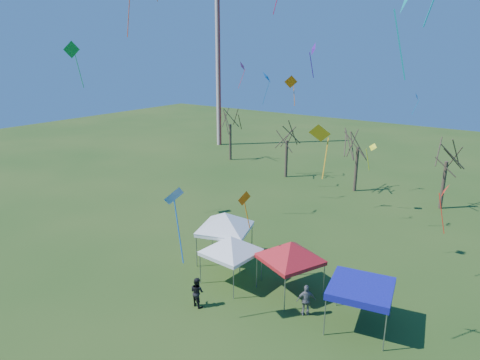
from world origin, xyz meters
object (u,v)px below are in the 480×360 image
object	(u,v)px
person_dark	(197,292)
tent_white_west	(225,216)
tree_1	(287,127)
radio_mast	(218,61)
tent_red	(291,245)
tent_white_mid	(231,239)
person_grey	(306,300)
tree_3	(449,144)
tree_2	(359,131)
tree_0	(230,111)
tent_blue	(361,289)

from	to	relation	value
person_dark	tent_white_west	bearing A→B (deg)	-60.95
tree_1	person_dark	distance (m)	27.65
radio_mast	tent_red	xyz separation A→B (m)	(29.71, -30.67, -9.41)
tent_white_mid	tent_red	distance (m)	3.74
radio_mast	person_grey	xyz separation A→B (m)	(31.63, -32.23, -11.59)
tree_3	person_dark	size ratio (longest dim) A/B	4.48
tent_white_west	tent_red	bearing A→B (deg)	-10.35
tree_3	tent_white_west	xyz separation A→B (m)	(-10.03, -19.68, -2.80)
radio_mast	tent_white_west	world-z (taller)	radio_mast
radio_mast	tent_white_mid	world-z (taller)	radio_mast
tree_1	tent_white_mid	bearing A→B (deg)	-68.34
tree_1	tree_2	xyz separation A→B (m)	(8.40, -0.27, 0.50)
person_grey	person_dark	xyz separation A→B (m)	(-5.47, -2.83, -0.03)
radio_mast	person_dark	size ratio (longest dim) A/B	14.16
tent_red	person_dark	distance (m)	6.06
tree_2	person_dark	world-z (taller)	tree_2
tree_2	person_grey	xyz separation A→B (m)	(6.00, -22.61, -5.38)
radio_mast	person_grey	bearing A→B (deg)	-45.53
tree_0	tree_3	xyz separation A→B (m)	(26.88, -3.34, -0.41)
radio_mast	tree_1	size ratio (longest dim) A/B	3.31
tree_1	tent_white_west	bearing A→B (deg)	-71.53
tent_blue	person_dark	distance (m)	9.03
tree_1	person_grey	xyz separation A→B (m)	(14.40, -22.88, -4.88)
radio_mast	tree_2	world-z (taller)	radio_mast
radio_mast	tree_3	xyz separation A→B (m)	(34.03, -9.96, -6.42)
tent_red	person_grey	world-z (taller)	tent_red
tree_0	radio_mast	bearing A→B (deg)	137.23
tree_0	tent_white_mid	world-z (taller)	tree_0
tree_3	tent_red	bearing A→B (deg)	-101.78
tent_blue	person_grey	size ratio (longest dim) A/B	2.03
tent_red	tent_white_mid	bearing A→B (deg)	-162.13
tree_1	tent_blue	bearing A→B (deg)	-52.33
tree_1	radio_mast	bearing A→B (deg)	151.52
radio_mast	person_grey	distance (m)	46.62
tent_red	radio_mast	bearing A→B (deg)	134.09
tree_0	tent_red	size ratio (longest dim) A/B	2.09
person_dark	tent_blue	bearing A→B (deg)	-149.51
tree_1	tent_blue	size ratio (longest dim) A/B	2.04
tree_0	person_dark	bearing A→B (deg)	-56.24
tent_white_mid	person_dark	size ratio (longest dim) A/B	2.33
tree_1	tree_2	size ratio (longest dim) A/B	0.92
tent_white_west	tent_red	distance (m)	5.80
tree_3	tent_white_west	distance (m)	22.26
tent_white_mid	tent_red	size ratio (longest dim) A/B	1.02
tree_2	tent_white_west	bearing A→B (deg)	-94.65
radio_mast	tent_white_mid	xyz separation A→B (m)	(26.16, -31.82, -9.56)
tree_3	person_grey	world-z (taller)	tree_3
tent_red	person_grey	distance (m)	3.30
tent_white_mid	tent_blue	xyz separation A→B (m)	(8.21, 0.27, -0.66)
tree_1	tree_2	bearing A→B (deg)	-1.85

